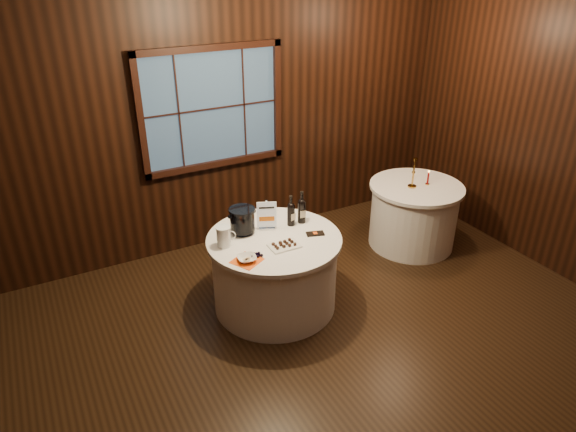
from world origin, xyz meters
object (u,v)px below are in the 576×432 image
main_table (275,271)px  chocolate_box (315,234)px  port_bottle_left (291,212)px  sign_stand (267,219)px  cracker_bowl (247,259)px  red_candle (428,179)px  chocolate_plate (284,245)px  side_table (413,215)px  grape_bunch (256,254)px  port_bottle_right (302,209)px  glass_pitcher (224,236)px  ice_bucket (242,220)px  brass_candlestick (413,177)px

main_table → chocolate_box: (0.37, -0.13, 0.39)m
port_bottle_left → sign_stand: bearing=160.7°
cracker_bowl → red_candle: 2.57m
chocolate_plate → chocolate_box: (0.37, 0.06, -0.01)m
side_table → red_candle: size_ratio=6.19×
sign_stand → chocolate_plate: (-0.01, -0.38, -0.09)m
side_table → grape_bunch: size_ratio=6.21×
port_bottle_right → sign_stand: bearing=-175.1°
side_table → chocolate_box: bearing=-165.2°
glass_pitcher → sign_stand: bearing=31.2°
ice_bucket → chocolate_plate: bearing=-61.6°
brass_candlestick → red_candle: (0.20, -0.03, -0.06)m
sign_stand → cracker_bowl: (-0.41, -0.44, -0.08)m
sign_stand → cracker_bowl: 0.61m
brass_candlestick → ice_bucket: bearing=-178.2°
glass_pitcher → red_candle: size_ratio=1.12×
red_candle → port_bottle_left: bearing=-176.5°
chocolate_box → glass_pitcher: (-0.84, 0.21, 0.09)m
main_table → chocolate_box: bearing=-19.5°
red_candle → side_table: bearing=161.7°
main_table → red_candle: bearing=7.0°
grape_bunch → ice_bucket: bearing=81.2°
port_bottle_right → side_table: bearing=16.4°
side_table → port_bottle_left: port_bottle_left is taller
port_bottle_left → ice_bucket: bearing=160.1°
port_bottle_right → grape_bunch: (-0.67, -0.36, -0.12)m
main_table → chocolate_plate: (0.01, -0.20, 0.40)m
sign_stand → port_bottle_right: bearing=17.1°
ice_bucket → grape_bunch: ice_bucket is taller
port_bottle_right → grape_bunch: size_ratio=1.91×
sign_stand → main_table: bearing=-72.5°
chocolate_plate → red_candle: bearing=12.2°
sign_stand → glass_pitcher: sign_stand is taller
glass_pitcher → cracker_bowl: bearing=-58.2°
port_bottle_left → brass_candlestick: bearing=-5.5°
chocolate_box → brass_candlestick: size_ratio=0.48×
port_bottle_left → brass_candlestick: brass_candlestick is taller
sign_stand → ice_bucket: 0.25m
chocolate_box → glass_pitcher: 0.87m
grape_bunch → brass_candlestick: 2.27m
port_bottle_left → red_candle: size_ratio=1.80×
port_bottle_right → cracker_bowl: size_ratio=2.01×
chocolate_box → glass_pitcher: bearing=-176.3°
ice_bucket → red_candle: bearing=0.9°
brass_candlestick → port_bottle_right: bearing=-174.5°
main_table → ice_bucket: (-0.22, 0.23, 0.52)m
port_bottle_right → ice_bucket: bearing=-176.7°
chocolate_box → grape_bunch: bearing=-154.6°
chocolate_plate → red_candle: red_candle is taller
main_table → port_bottle_right: bearing=20.8°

